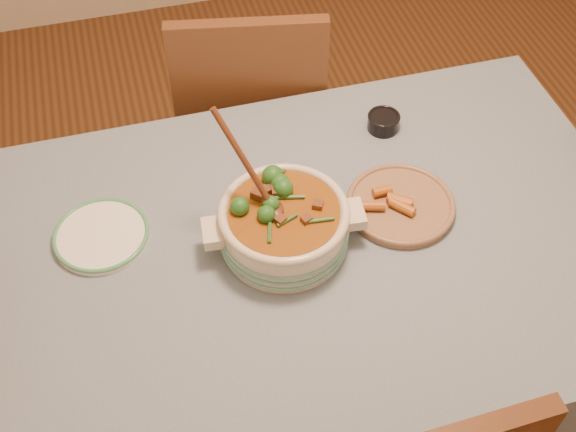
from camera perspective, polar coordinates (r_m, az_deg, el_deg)
The scene contains 7 objects.
floor at distance 2.39m, azimuth 1.13°, elevation -13.51°, with size 4.50×4.50×0.00m, color #462714.
dining_table at distance 1.82m, azimuth 1.44°, elevation -4.04°, with size 1.68×1.08×0.76m.
stew_casserole at distance 1.69m, azimuth -0.34°, elevation -0.56°, with size 0.39×0.32×0.36m.
white_plate at distance 1.81m, azimuth -14.54°, elevation -1.48°, with size 0.26×0.26×0.02m.
condiment_bowl at distance 2.03m, azimuth 7.56°, elevation 7.44°, with size 0.11×0.11×0.05m.
fried_plate at distance 1.83m, azimuth 8.90°, elevation 1.00°, with size 0.29×0.29×0.05m.
chair_far at distance 2.39m, azimuth -2.97°, elevation 8.28°, with size 0.54×0.54×0.98m.
Camera 1 is at (-0.33, -1.03, 2.13)m, focal length 45.00 mm.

